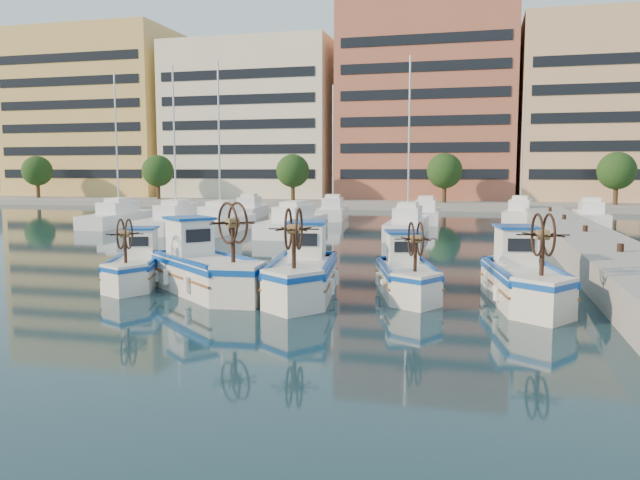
{
  "coord_description": "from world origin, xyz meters",
  "views": [
    {
      "loc": [
        7.88,
        -18.91,
        4.17
      ],
      "look_at": [
        1.92,
        4.42,
        1.5
      ],
      "focal_mm": 35.0,
      "sensor_mm": 36.0,
      "label": 1
    }
  ],
  "objects_px": {
    "fishing_boat_d": "(406,273)",
    "fishing_boat_a": "(137,265)",
    "fishing_boat_e": "(523,277)",
    "fishing_boat_c": "(303,271)",
    "fishing_boat_b": "(204,267)"
  },
  "relations": [
    {
      "from": "fishing_boat_a",
      "to": "fishing_boat_e",
      "type": "xyz_separation_m",
      "value": [
        13.64,
        0.04,
        0.12
      ]
    },
    {
      "from": "fishing_boat_c",
      "to": "fishing_boat_e",
      "type": "distance_m",
      "value": 7.12
    },
    {
      "from": "fishing_boat_a",
      "to": "fishing_boat_b",
      "type": "bearing_deg",
      "value": -33.8
    },
    {
      "from": "fishing_boat_b",
      "to": "fishing_boat_e",
      "type": "distance_m",
      "value": 10.59
    },
    {
      "from": "fishing_boat_b",
      "to": "fishing_boat_d",
      "type": "distance_m",
      "value": 6.94
    },
    {
      "from": "fishing_boat_b",
      "to": "fishing_boat_d",
      "type": "relative_size",
      "value": 1.18
    },
    {
      "from": "fishing_boat_a",
      "to": "fishing_boat_c",
      "type": "distance_m",
      "value": 6.58
    },
    {
      "from": "fishing_boat_e",
      "to": "fishing_boat_d",
      "type": "bearing_deg",
      "value": 162.65
    },
    {
      "from": "fishing_boat_a",
      "to": "fishing_boat_c",
      "type": "height_order",
      "value": "fishing_boat_c"
    },
    {
      "from": "fishing_boat_e",
      "to": "fishing_boat_a",
      "type": "bearing_deg",
      "value": 170.43
    },
    {
      "from": "fishing_boat_a",
      "to": "fishing_boat_c",
      "type": "xyz_separation_m",
      "value": [
        6.55,
        -0.58,
        0.14
      ]
    },
    {
      "from": "fishing_boat_a",
      "to": "fishing_boat_e",
      "type": "height_order",
      "value": "fishing_boat_e"
    },
    {
      "from": "fishing_boat_d",
      "to": "fishing_boat_a",
      "type": "bearing_deg",
      "value": 168.13
    },
    {
      "from": "fishing_boat_c",
      "to": "fishing_boat_e",
      "type": "bearing_deg",
      "value": -3.43
    },
    {
      "from": "fishing_boat_e",
      "to": "fishing_boat_c",
      "type": "bearing_deg",
      "value": 175.28
    }
  ]
}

